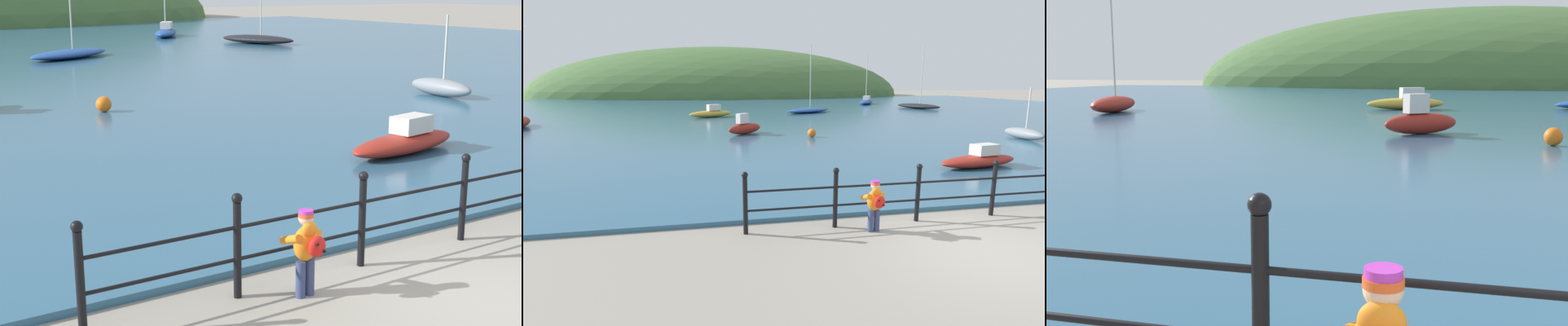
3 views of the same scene
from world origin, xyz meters
The scene contains 13 objects.
ground_plane centered at (0.00, 0.00, 0.00)m, with size 200.00×200.00×0.00m, color gray.
water centered at (0.00, 32.00, 0.05)m, with size 80.00×60.00×0.10m, color #2D5B7A.
far_hillside centered at (0.00, 71.50, 0.00)m, with size 66.52×36.58×17.44m.
iron_railing centered at (-0.45, 1.50, 0.64)m, with size 7.19×0.12×1.21m.
child_in_coat centered at (-1.56, 1.11, 0.61)m, with size 0.39×0.54×1.00m.
boat_mid_harbor centered at (14.53, 39.25, 0.43)m, with size 3.71×4.92×6.03m.
boat_twin_mast centered at (-3.82, 25.66, 0.41)m, with size 3.55×2.28×0.95m.
boat_red_dinghy centered at (4.53, 28.31, 0.33)m, with size 4.98×3.95×5.72m.
boat_green_fishing centered at (-2.45, 15.29, 0.45)m, with size 2.13×1.88×1.08m.
boat_far_left centered at (10.38, 10.71, 0.38)m, with size 0.64×2.39×2.44m.
boat_nearest_quay centered at (16.58, 31.19, 0.36)m, with size 3.31×5.34×6.05m.
boat_white_sailboat centered at (4.07, 5.56, 0.34)m, with size 3.09×1.39×0.73m.
mooring_buoy centered at (0.66, 13.41, 0.31)m, with size 0.42×0.42×0.42m, color orange.
Camera 2 is at (-4.78, -5.77, 2.86)m, focal length 28.00 mm.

